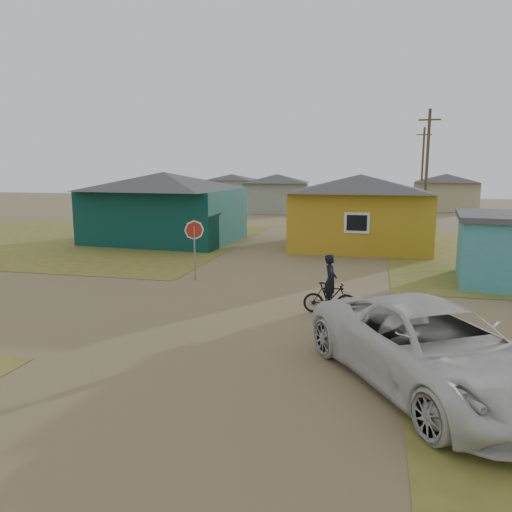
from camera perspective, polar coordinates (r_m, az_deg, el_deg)
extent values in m
plane|color=olive|center=(14.29, -0.81, -7.30)|extent=(120.00, 120.00, 0.00)
cube|color=olive|center=(31.74, -19.78, 1.81)|extent=(20.00, 18.00, 0.00)
cube|color=#09312C|center=(29.36, -10.38, 4.55)|extent=(8.40, 6.54, 3.00)
pyramid|color=#38383A|center=(29.24, -10.51, 8.45)|extent=(8.93, 7.08, 1.00)
cube|color=#B88B1C|center=(27.35, 11.70, 4.10)|extent=(7.21, 6.24, 3.00)
pyramid|color=#38383A|center=(27.22, 11.85, 8.19)|extent=(7.72, 6.76, 0.90)
cube|color=silver|center=(24.32, 11.45, 3.74)|extent=(1.20, 0.06, 1.00)
cube|color=black|center=(24.29, 11.45, 3.73)|extent=(0.95, 0.04, 0.75)
cube|color=gray|center=(48.21, 2.38, 6.72)|extent=(6.49, 5.60, 2.80)
pyramid|color=#38383A|center=(48.13, 2.40, 8.86)|extent=(7.04, 6.15, 0.80)
cube|color=tan|center=(53.68, 20.81, 6.43)|extent=(6.41, 5.50, 2.80)
pyramid|color=#38383A|center=(53.61, 20.93, 8.34)|extent=(6.95, 6.05, 0.80)
cube|color=gray|center=(61.77, -2.77, 7.43)|extent=(5.75, 5.28, 2.70)
pyramid|color=#38383A|center=(61.71, -2.78, 9.01)|extent=(6.28, 5.81, 0.70)
cylinder|color=#4E412F|center=(35.33, 18.91, 9.16)|extent=(0.20, 0.20, 8.00)
cube|color=#4E412F|center=(35.46, 19.23, 14.49)|extent=(1.40, 0.10, 0.10)
cylinder|color=#4E412F|center=(51.36, 18.47, 9.33)|extent=(0.20, 0.20, 8.00)
cube|color=#4E412F|center=(51.45, 18.68, 13.00)|extent=(1.40, 0.10, 0.10)
cylinder|color=gray|center=(19.15, -7.02, 0.31)|extent=(0.06, 0.06, 2.07)
imported|color=black|center=(14.91, 8.45, -4.77)|extent=(1.60, 0.55, 0.94)
imported|color=black|center=(14.78, 8.50, -2.79)|extent=(0.41, 0.59, 1.55)
imported|color=silver|center=(10.40, 19.51, -9.88)|extent=(5.44, 6.52, 1.66)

